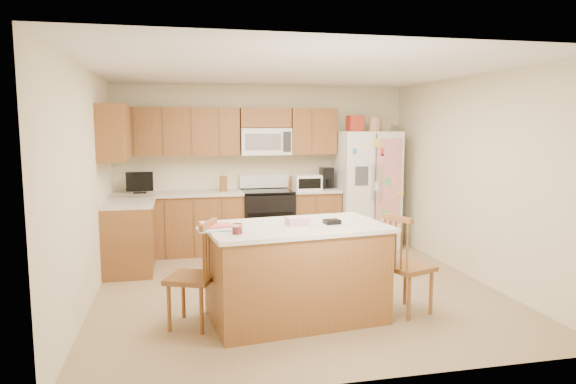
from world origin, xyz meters
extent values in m
plane|color=olive|center=(0.00, 0.00, 0.00)|extent=(4.50, 4.50, 0.00)
cube|color=beige|center=(0.00, 2.25, 1.25)|extent=(4.50, 0.10, 2.50)
cube|color=beige|center=(0.00, -2.25, 1.25)|extent=(4.50, 0.10, 2.50)
cube|color=beige|center=(-2.25, 0.00, 1.25)|extent=(0.10, 4.50, 2.50)
cube|color=beige|center=(2.25, 0.00, 1.25)|extent=(0.10, 4.50, 2.50)
cube|color=white|center=(0.00, 0.00, 2.50)|extent=(4.50, 4.50, 0.04)
cube|color=#955D25|center=(-1.31, 1.95, 0.44)|extent=(1.87, 0.60, 0.88)
cube|color=#955D25|center=(0.74, 1.95, 0.44)|extent=(0.72, 0.60, 0.88)
cube|color=#955D25|center=(-1.95, 1.17, 0.44)|extent=(0.60, 0.95, 0.88)
cube|color=beige|center=(-1.31, 1.94, 0.90)|extent=(1.87, 0.64, 0.04)
cube|color=beige|center=(0.74, 1.94, 0.90)|extent=(0.72, 0.64, 0.04)
cube|color=beige|center=(-1.94, 1.17, 0.90)|extent=(0.64, 0.95, 0.04)
cube|color=#955D25|center=(-1.32, 2.08, 1.80)|extent=(1.85, 0.33, 0.70)
cube|color=#955D25|center=(0.75, 2.08, 1.80)|extent=(0.70, 0.33, 0.70)
cube|color=#955D25|center=(0.00, 2.08, 2.00)|extent=(0.76, 0.33, 0.29)
cube|color=#955D25|center=(-2.08, 1.17, 1.80)|extent=(0.33, 0.95, 0.70)
cube|color=brown|center=(-1.90, 1.92, 1.80)|extent=(0.02, 0.01, 0.66)
cube|color=brown|center=(-1.90, 1.65, 0.44)|extent=(0.02, 0.01, 0.84)
cube|color=brown|center=(-1.50, 1.92, 1.80)|extent=(0.02, 0.01, 0.66)
cube|color=brown|center=(-1.50, 1.65, 0.44)|extent=(0.02, 0.01, 0.84)
cube|color=brown|center=(-1.10, 1.92, 1.80)|extent=(0.02, 0.01, 0.66)
cube|color=brown|center=(-1.10, 1.65, 0.44)|extent=(0.02, 0.01, 0.84)
cube|color=brown|center=(-0.70, 1.92, 1.80)|extent=(0.01, 0.01, 0.66)
cube|color=brown|center=(-0.70, 1.65, 0.44)|extent=(0.01, 0.01, 0.84)
cube|color=brown|center=(0.70, 1.92, 1.80)|extent=(0.01, 0.01, 0.66)
cube|color=brown|center=(0.70, 1.65, 0.44)|extent=(0.01, 0.01, 0.84)
cube|color=white|center=(0.00, 2.06, 1.65)|extent=(0.76, 0.38, 0.40)
cube|color=slate|center=(-0.06, 1.86, 1.65)|extent=(0.54, 0.01, 0.24)
cube|color=#262626|center=(0.30, 1.86, 1.65)|extent=(0.12, 0.01, 0.30)
cube|color=#955D25|center=(-0.65, 1.95, 1.03)|extent=(0.10, 0.14, 0.22)
cube|color=black|center=(-1.85, 1.97, 0.93)|extent=(0.18, 0.12, 0.02)
cube|color=black|center=(-1.85, 1.97, 1.09)|extent=(0.38, 0.03, 0.28)
cube|color=#C8661C|center=(0.58, 2.03, 1.01)|extent=(0.35, 0.22, 0.18)
cube|color=white|center=(0.60, 1.80, 1.04)|extent=(0.40, 0.28, 0.23)
cube|color=black|center=(0.60, 1.66, 1.04)|extent=(0.34, 0.01, 0.15)
cube|color=black|center=(0.96, 2.00, 1.08)|extent=(0.18, 0.22, 0.32)
cylinder|color=black|center=(0.96, 1.93, 1.01)|extent=(0.12, 0.12, 0.12)
cube|color=black|center=(0.00, 1.93, 0.44)|extent=(0.76, 0.64, 0.88)
cube|color=black|center=(0.00, 1.60, 0.42)|extent=(0.68, 0.01, 0.42)
cube|color=black|center=(0.00, 1.93, 0.91)|extent=(0.76, 0.64, 0.03)
cube|color=white|center=(0.00, 2.19, 1.03)|extent=(0.76, 0.10, 0.20)
cube|color=white|center=(1.57, 1.88, 0.90)|extent=(0.90, 0.75, 1.80)
cube|color=#4C4C4C|center=(1.57, 1.49, 0.90)|extent=(0.02, 0.01, 1.75)
cube|color=silver|center=(1.52, 1.47, 1.05)|extent=(0.02, 0.03, 0.55)
cube|color=silver|center=(1.62, 1.47, 1.05)|extent=(0.02, 0.03, 0.55)
cube|color=#3F3F44|center=(1.35, 1.49, 1.15)|extent=(0.20, 0.01, 0.28)
cube|color=#D84C59|center=(1.77, 1.49, 1.05)|extent=(0.42, 0.01, 1.30)
cube|color=#AD3020|center=(1.37, 1.88, 1.92)|extent=(0.22, 0.22, 0.24)
cylinder|color=tan|center=(1.67, 1.82, 1.91)|extent=(0.18, 0.18, 0.22)
cube|color=tan|center=(1.85, 1.96, 1.89)|extent=(0.18, 0.20, 0.18)
cube|color=#955D25|center=(-0.21, -0.92, 0.45)|extent=(1.73, 1.10, 0.90)
cube|color=beige|center=(-0.21, -0.92, 0.92)|extent=(1.82, 1.19, 0.04)
cylinder|color=#AD3020|center=(-0.82, -1.19, 0.97)|extent=(0.08, 0.08, 0.06)
cylinder|color=white|center=(-0.82, -1.19, 0.98)|extent=(0.09, 0.09, 0.09)
cube|color=#CC93A7|center=(-0.20, -0.89, 0.97)|extent=(0.22, 0.17, 0.07)
cube|color=black|center=(0.14, -0.93, 0.96)|extent=(0.16, 0.14, 0.04)
cube|color=white|center=(-1.01, -0.99, 0.94)|extent=(0.33, 0.27, 0.01)
cube|color=#D84C4C|center=(-0.97, -0.91, 0.96)|extent=(0.28, 0.23, 0.01)
cylinder|color=white|center=(-0.52, -1.17, 0.94)|extent=(0.13, 0.07, 0.01)
cube|color=#955D25|center=(-1.22, -0.89, 0.47)|extent=(0.55, 0.56, 0.05)
cylinder|color=#955D25|center=(-1.30, -0.66, 0.22)|extent=(0.04, 0.04, 0.45)
cylinder|color=#955D25|center=(-1.43, -0.99, 0.22)|extent=(0.04, 0.04, 0.45)
cylinder|color=#955D25|center=(-1.01, -0.78, 0.22)|extent=(0.04, 0.04, 0.45)
cylinder|color=#955D25|center=(-1.14, -1.11, 0.22)|extent=(0.04, 0.04, 0.45)
cylinder|color=#955D25|center=(-1.00, -0.81, 0.74)|extent=(0.02, 0.02, 0.50)
cylinder|color=#955D25|center=(-1.03, -0.88, 0.74)|extent=(0.02, 0.02, 0.50)
cylinder|color=#955D25|center=(-1.05, -0.95, 0.74)|extent=(0.02, 0.02, 0.50)
cylinder|color=#955D25|center=(-1.08, -1.03, 0.74)|extent=(0.02, 0.02, 0.50)
cylinder|color=#955D25|center=(-1.11, -1.10, 0.74)|extent=(0.02, 0.02, 0.50)
cube|color=#955D25|center=(-1.05, -0.95, 0.99)|extent=(0.20, 0.40, 0.05)
cube|color=#955D25|center=(-0.31, -0.11, 0.41)|extent=(0.46, 0.44, 0.04)
cylinder|color=#955D25|center=(-0.13, -0.01, 0.19)|extent=(0.03, 0.03, 0.39)
cylinder|color=#955D25|center=(-0.43, 0.06, 0.19)|extent=(0.03, 0.03, 0.39)
cylinder|color=#955D25|center=(-0.20, -0.28, 0.19)|extent=(0.03, 0.03, 0.39)
cylinder|color=#955D25|center=(-0.50, -0.20, 0.19)|extent=(0.03, 0.03, 0.39)
cylinder|color=#955D25|center=(-0.22, -0.29, 0.64)|extent=(0.02, 0.02, 0.43)
cylinder|color=#955D25|center=(-0.29, -0.27, 0.64)|extent=(0.02, 0.02, 0.43)
cylinder|color=#955D25|center=(-0.35, -0.26, 0.64)|extent=(0.02, 0.02, 0.43)
cylinder|color=#955D25|center=(-0.42, -0.24, 0.64)|extent=(0.02, 0.02, 0.43)
cylinder|color=#955D25|center=(-0.48, -0.22, 0.64)|extent=(0.02, 0.02, 0.43)
cube|color=#955D25|center=(-0.35, -0.26, 0.86)|extent=(0.36, 0.13, 0.05)
cube|color=#955D25|center=(0.93, -0.99, 0.47)|extent=(0.54, 0.56, 0.05)
cylinder|color=#955D25|center=(1.13, -1.10, 0.22)|extent=(0.04, 0.04, 0.45)
cylinder|color=#955D25|center=(1.01, -0.77, 0.22)|extent=(0.04, 0.04, 0.45)
cylinder|color=#955D25|center=(0.84, -1.21, 0.22)|extent=(0.04, 0.04, 0.45)
cylinder|color=#955D25|center=(0.72, -0.88, 0.22)|extent=(0.04, 0.04, 0.45)
cylinder|color=#955D25|center=(0.82, -1.20, 0.74)|extent=(0.02, 0.02, 0.50)
cylinder|color=#955D25|center=(0.79, -1.13, 0.74)|extent=(0.02, 0.02, 0.50)
cylinder|color=#955D25|center=(0.76, -1.05, 0.74)|extent=(0.02, 0.02, 0.50)
cylinder|color=#955D25|center=(0.73, -0.98, 0.74)|extent=(0.02, 0.02, 0.50)
cylinder|color=#955D25|center=(0.70, -0.91, 0.74)|extent=(0.02, 0.02, 0.50)
cube|color=#955D25|center=(0.76, -1.05, 0.99)|extent=(0.19, 0.40, 0.05)
camera|label=1|loc=(-1.33, -5.65, 1.89)|focal=32.00mm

